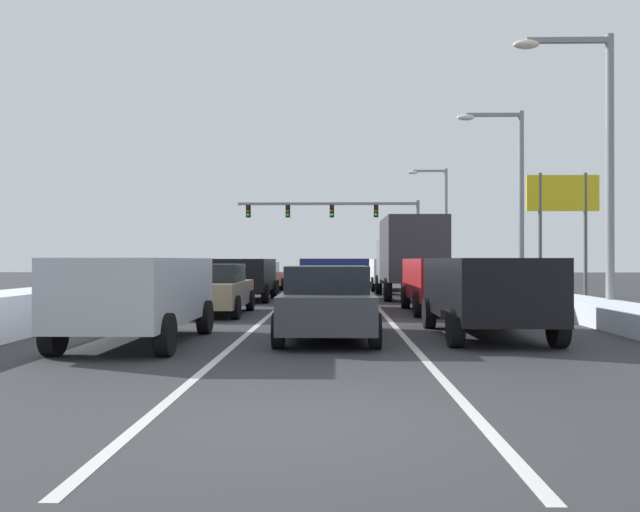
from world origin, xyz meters
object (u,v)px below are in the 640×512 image
object	(u,v)px
sedan_red_left_lane_fourth	(262,277)
traffic_light_gantry	(349,217)
suv_black_right_lane_nearest	(486,289)
suv_red_right_lane_second	(442,280)
suv_white_right_lane_fourth	(389,271)
suv_black_left_lane_third	(246,275)
roadside_sign_right	(563,206)
box_truck_right_lane_third	(410,254)
sedan_maroon_center_lane_third	(331,281)
suv_navy_center_lane_second	(334,279)
street_lamp_right_mid	(512,186)
sedan_tan_left_lane_second	(214,289)
street_lamp_right_near	(595,148)
sedan_green_center_lane_fourth	(326,277)
suv_silver_left_lane_nearest	(139,292)
street_lamp_right_far	(440,215)
sedan_charcoal_center_lane_nearest	(328,302)

from	to	relation	value
sedan_red_left_lane_fourth	traffic_light_gantry	world-z (taller)	traffic_light_gantry
suv_black_right_lane_nearest	suv_red_right_lane_second	distance (m)	6.39
suv_white_right_lane_fourth	traffic_light_gantry	distance (m)	15.43
suv_black_left_lane_third	sedan_red_left_lane_fourth	distance (m)	6.91
suv_red_right_lane_second	roadside_sign_right	bearing A→B (deg)	52.74
suv_black_left_lane_third	traffic_light_gantry	world-z (taller)	traffic_light_gantry
box_truck_right_lane_third	sedan_maroon_center_lane_third	size ratio (longest dim) A/B	1.60
suv_navy_center_lane_second	traffic_light_gantry	world-z (taller)	traffic_light_gantry
street_lamp_right_mid	sedan_tan_left_lane_second	bearing A→B (deg)	-147.26
suv_black_right_lane_nearest	roadside_sign_right	size ratio (longest dim) A/B	0.89
box_truck_right_lane_third	sedan_tan_left_lane_second	world-z (taller)	box_truck_right_lane_third
box_truck_right_lane_third	suv_black_left_lane_third	xyz separation A→B (m)	(-6.77, -1.81, -0.88)
suv_black_right_lane_nearest	suv_black_left_lane_third	world-z (taller)	same
street_lamp_right_near	sedan_red_left_lane_fourth	bearing A→B (deg)	124.26
street_lamp_right_near	street_lamp_right_mid	bearing A→B (deg)	89.06
suv_black_right_lane_nearest	sedan_red_left_lane_fourth	world-z (taller)	suv_black_right_lane_nearest
sedan_green_center_lane_fourth	suv_black_left_lane_third	xyz separation A→B (m)	(-3.11, -6.19, 0.25)
suv_silver_left_lane_nearest	street_lamp_right_far	xyz separation A→B (m)	(10.87, 31.11, 3.64)
sedan_tan_left_lane_second	traffic_light_gantry	size ratio (longest dim) A/B	0.32
suv_red_right_lane_second	sedan_green_center_lane_fourth	bearing A→B (deg)	107.42
suv_navy_center_lane_second	sedan_maroon_center_lane_third	world-z (taller)	suv_navy_center_lane_second
box_truck_right_lane_third	sedan_maroon_center_lane_third	xyz separation A→B (m)	(-3.34, -1.53, -1.14)
suv_black_right_lane_nearest	box_truck_right_lane_third	xyz separation A→B (m)	(-0.01, 14.08, 0.88)
suv_navy_center_lane_second	street_lamp_right_far	distance (m)	24.40
street_lamp_right_mid	suv_red_right_lane_second	bearing A→B (deg)	-122.19
sedan_maroon_center_lane_third	street_lamp_right_near	xyz separation A→B (m)	(7.06, -9.00, 3.84)
suv_black_right_lane_nearest	box_truck_right_lane_third	distance (m)	14.11
sedan_green_center_lane_fourth	suv_silver_left_lane_nearest	bearing A→B (deg)	-99.69
suv_red_right_lane_second	sedan_charcoal_center_lane_nearest	xyz separation A→B (m)	(-3.48, -6.79, -0.25)
suv_silver_left_lane_nearest	suv_black_left_lane_third	xyz separation A→B (m)	(0.26, 13.53, 0.00)
sedan_charcoal_center_lane_nearest	sedan_maroon_center_lane_third	xyz separation A→B (m)	(0.01, 12.96, 0.00)
suv_black_right_lane_nearest	sedan_maroon_center_lane_third	bearing A→B (deg)	104.91
suv_silver_left_lane_nearest	sedan_green_center_lane_fourth	bearing A→B (deg)	80.31
suv_black_right_lane_nearest	street_lamp_right_mid	size ratio (longest dim) A/B	0.65
box_truck_right_lane_third	suv_white_right_lane_fourth	size ratio (longest dim) A/B	1.47
suv_white_right_lane_fourth	suv_silver_left_lane_nearest	distance (m)	23.85
suv_black_right_lane_nearest	sedan_green_center_lane_fourth	bearing A→B (deg)	101.22
street_lamp_right_far	sedan_maroon_center_lane_third	bearing A→B (deg)	-112.54
sedan_red_left_lane_fourth	street_lamp_right_near	distance (m)	19.29
suv_white_right_lane_fourth	traffic_light_gantry	size ratio (longest dim) A/B	0.35
street_lamp_right_far	suv_black_right_lane_nearest	bearing A→B (deg)	-97.32
sedan_charcoal_center_lane_nearest	traffic_light_gantry	world-z (taller)	traffic_light_gantry
street_lamp_right_near	street_lamp_right_mid	distance (m)	8.77
suv_navy_center_lane_second	sedan_red_left_lane_fourth	distance (m)	12.94
suv_silver_left_lane_nearest	street_lamp_right_mid	distance (m)	17.77
suv_navy_center_lane_second	suv_red_right_lane_second	bearing A→B (deg)	-6.59
street_lamp_right_near	sedan_green_center_lane_fourth	bearing A→B (deg)	116.32
suv_red_right_lane_second	street_lamp_right_mid	bearing A→B (deg)	57.81
sedan_charcoal_center_lane_nearest	sedan_green_center_lane_fourth	xyz separation A→B (m)	(-0.31, 18.87, 0.00)
sedan_maroon_center_lane_third	street_lamp_right_mid	xyz separation A→B (m)	(7.20, -0.24, 3.82)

